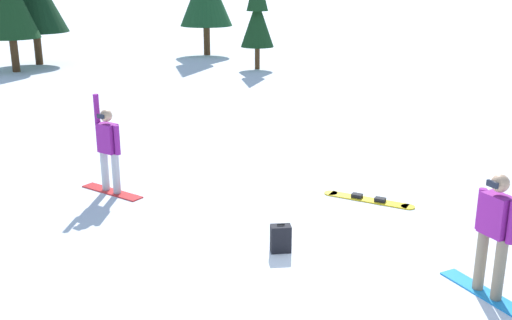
% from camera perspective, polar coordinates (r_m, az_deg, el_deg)
% --- Properties ---
extents(ground_plane, '(800.00, 800.00, 0.00)m').
position_cam_1_polar(ground_plane, '(9.04, 6.25, -10.81)').
color(ground_plane, white).
extents(snowboarder_foreground, '(0.75, 1.50, 1.74)m').
position_cam_1_polar(snowboarder_foreground, '(8.70, 21.41, -6.39)').
color(snowboarder_foreground, '#1E8CD8').
rests_on(snowboarder_foreground, ground_plane).
extents(snowboarder_midground, '(1.28, 1.21, 1.97)m').
position_cam_1_polar(snowboarder_midground, '(12.26, -13.66, 1.11)').
color(snowboarder_midground, red).
rests_on(snowboarder_midground, ground_plane).
extents(loose_snowboard_near_left, '(1.62, 1.27, 0.09)m').
position_cam_1_polar(loose_snowboard_near_left, '(11.97, 10.49, -3.65)').
color(loose_snowboard_near_left, yellow).
rests_on(loose_snowboard_near_left, ground_plane).
extents(backpack_black, '(0.32, 0.27, 0.47)m').
position_cam_1_polar(backpack_black, '(9.66, 2.32, -7.37)').
color(backpack_black, black).
rests_on(backpack_black, ground_plane).
extents(pine_tree_short, '(1.48, 1.48, 4.50)m').
position_cam_1_polar(pine_tree_short, '(27.57, 0.12, 13.57)').
color(pine_tree_short, '#472D19').
rests_on(pine_tree_short, ground_plane).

